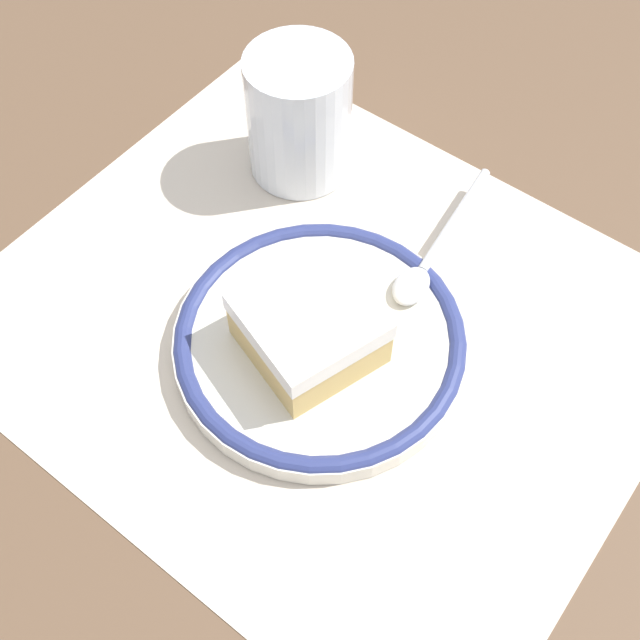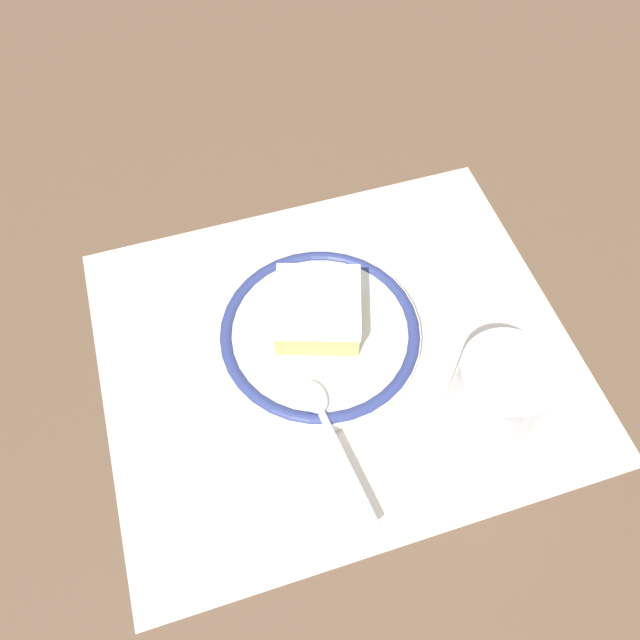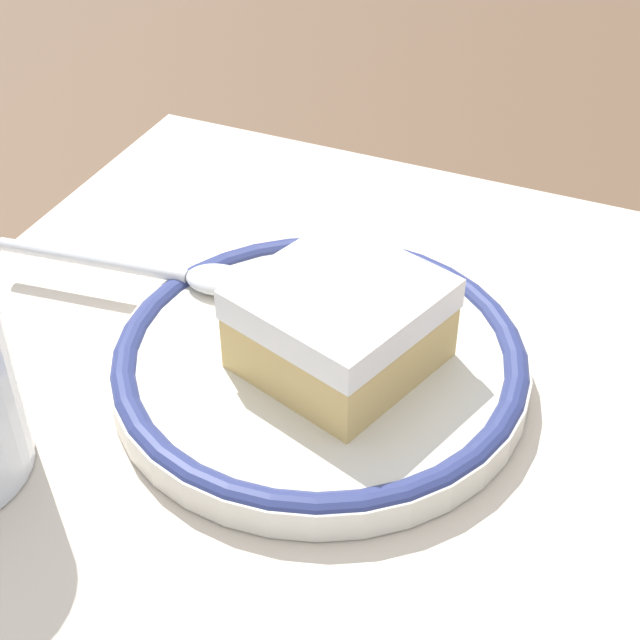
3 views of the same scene
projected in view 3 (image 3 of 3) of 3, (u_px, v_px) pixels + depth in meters
ground_plane at (276, 385)px, 0.46m from camera, size 2.40×2.40×0.00m
placemat at (276, 384)px, 0.46m from camera, size 0.45×0.38×0.00m
plate at (320, 362)px, 0.46m from camera, size 0.20×0.20×0.02m
cake_slice at (340, 324)px, 0.43m from camera, size 0.10×0.10×0.04m
spoon at (167, 272)px, 0.50m from camera, size 0.03×0.14×0.01m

